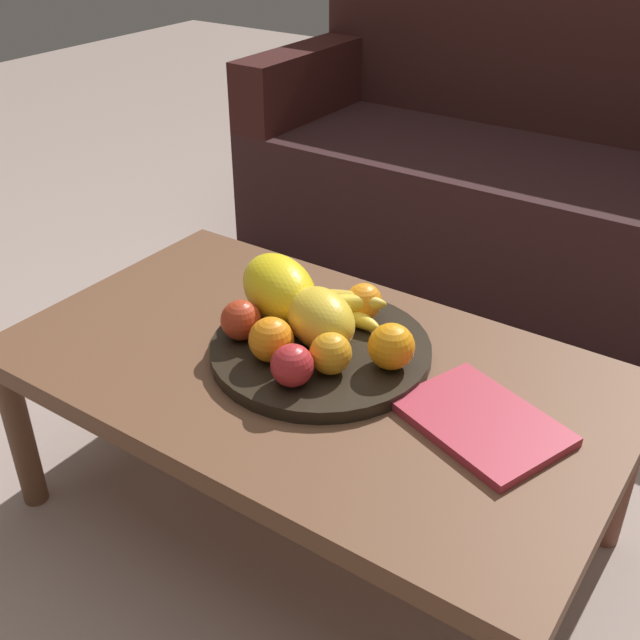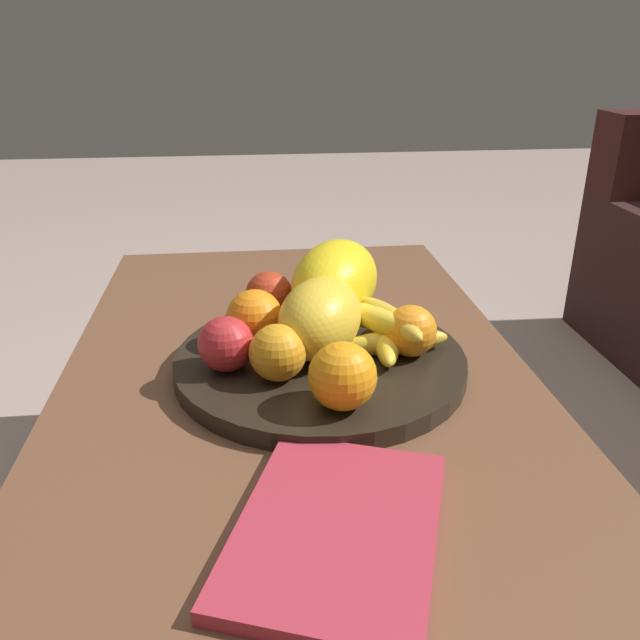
% 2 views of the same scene
% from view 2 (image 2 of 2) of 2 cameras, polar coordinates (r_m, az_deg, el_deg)
% --- Properties ---
extents(ground_plane, '(8.00, 8.00, 0.00)m').
position_cam_2_polar(ground_plane, '(1.13, -1.70, -21.83)').
color(ground_plane, '#A69086').
extents(coffee_table, '(1.10, 0.64, 0.38)m').
position_cam_2_polar(coffee_table, '(0.91, -1.96, -6.77)').
color(coffee_table, brown).
rests_on(coffee_table, ground_plane).
extents(fruit_bowl, '(0.40, 0.40, 0.03)m').
position_cam_2_polar(fruit_bowl, '(0.89, 0.00, -3.68)').
color(fruit_bowl, black).
rests_on(fruit_bowl, coffee_table).
extents(melon_large_front, '(0.18, 0.16, 0.11)m').
position_cam_2_polar(melon_large_front, '(0.86, 0.02, 0.10)').
color(melon_large_front, yellow).
rests_on(melon_large_front, fruit_bowl).
extents(melon_smaller_beside, '(0.22, 0.19, 0.12)m').
position_cam_2_polar(melon_smaller_beside, '(0.97, 1.34, 3.44)').
color(melon_smaller_beside, yellow).
rests_on(melon_smaller_beside, fruit_bowl).
extents(orange_front, '(0.08, 0.08, 0.08)m').
position_cam_2_polar(orange_front, '(0.90, -5.79, 0.22)').
color(orange_front, orange).
rests_on(orange_front, fruit_bowl).
extents(orange_left, '(0.07, 0.07, 0.07)m').
position_cam_2_polar(orange_left, '(0.81, -3.76, -2.89)').
color(orange_left, orange).
rests_on(orange_left, fruit_bowl).
extents(orange_right, '(0.08, 0.08, 0.08)m').
position_cam_2_polar(orange_right, '(0.75, 2.00, -4.98)').
color(orange_right, orange).
rests_on(orange_right, fruit_bowl).
extents(orange_back, '(0.07, 0.07, 0.07)m').
position_cam_2_polar(orange_back, '(0.88, 8.01, -0.95)').
color(orange_back, orange).
rests_on(orange_back, fruit_bowl).
extents(apple_front, '(0.07, 0.07, 0.07)m').
position_cam_2_polar(apple_front, '(0.84, -8.31, -2.10)').
color(apple_front, red).
rests_on(apple_front, fruit_bowl).
extents(apple_left, '(0.07, 0.07, 0.07)m').
position_cam_2_polar(apple_left, '(0.98, -4.51, 2.17)').
color(apple_left, '#B3351B').
rests_on(apple_left, fruit_bowl).
extents(banana_bunch, '(0.16, 0.16, 0.06)m').
position_cam_2_polar(banana_bunch, '(0.89, 5.94, -0.86)').
color(banana_bunch, gold).
rests_on(banana_bunch, fruit_bowl).
extents(magazine, '(0.30, 0.25, 0.02)m').
position_cam_2_polar(magazine, '(0.63, 1.56, -17.97)').
color(magazine, '#B63042').
rests_on(magazine, coffee_table).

